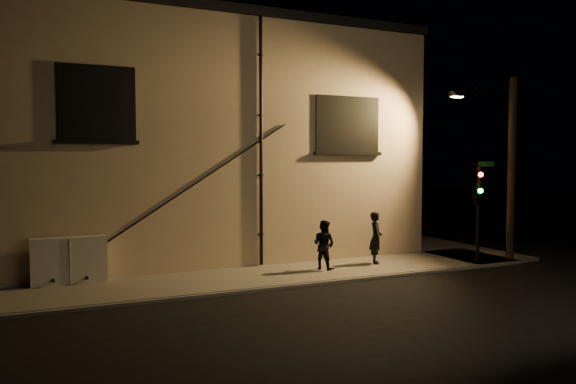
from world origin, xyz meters
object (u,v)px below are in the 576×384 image
pedestrian_a (376,238)px  streetlamp_pole (508,164)px  pedestrian_b (324,245)px  traffic_signal (476,195)px  utility_cabinet (69,261)px

pedestrian_a → streetlamp_pole: (4.88, -1.17, 2.56)m
pedestrian_b → traffic_signal: (5.44, -1.14, 1.57)m
pedestrian_a → streetlamp_pole: streetlamp_pole is taller
utility_cabinet → traffic_signal: size_ratio=0.59×
pedestrian_a → pedestrian_b: 2.12m
pedestrian_b → streetlamp_pole: 7.55m
pedestrian_a → pedestrian_b: pedestrian_a is taller
utility_cabinet → pedestrian_a: pedestrian_a is taller
pedestrian_b → streetlamp_pole: streetlamp_pole is taller
utility_cabinet → streetlamp_pole: bearing=-8.5°
pedestrian_b → traffic_signal: traffic_signal is taller
utility_cabinet → pedestrian_b: bearing=-8.6°
utility_cabinet → pedestrian_a: size_ratio=1.16×
utility_cabinet → streetlamp_pole: (14.73, -2.21, 2.77)m
traffic_signal → streetlamp_pole: size_ratio=0.53×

